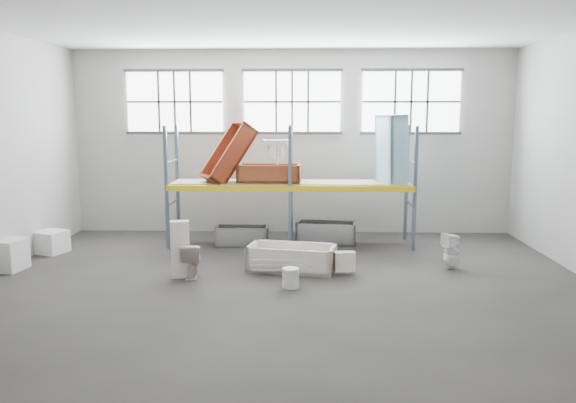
{
  "coord_description": "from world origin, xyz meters",
  "views": [
    {
      "loc": [
        0.4,
        -10.76,
        3.3
      ],
      "look_at": [
        0.0,
        1.5,
        1.4
      ],
      "focal_mm": 35.69,
      "sensor_mm": 36.0,
      "label": 1
    }
  ],
  "objects_px": {
    "cistern_tall": "(180,249)",
    "steel_tub_right": "(326,233)",
    "rust_tub_flat": "(269,173)",
    "carton_near": "(5,255)",
    "bucket": "(291,278)",
    "toilet_beige": "(191,260)",
    "bathtub_beige": "(292,258)",
    "blue_tub_upright": "(392,150)",
    "steel_tub_left": "(242,236)",
    "toilet_white": "(452,251)"
  },
  "relations": [
    {
      "from": "bucket",
      "to": "bathtub_beige",
      "type": "bearing_deg",
      "value": 90.43
    },
    {
      "from": "toilet_beige",
      "to": "toilet_white",
      "type": "bearing_deg",
      "value": -176.88
    },
    {
      "from": "steel_tub_right",
      "to": "rust_tub_flat",
      "type": "bearing_deg",
      "value": -171.44
    },
    {
      "from": "rust_tub_flat",
      "to": "carton_near",
      "type": "xyz_separation_m",
      "value": [
        -5.47,
        -2.53,
        -1.49
      ]
    },
    {
      "from": "steel_tub_right",
      "to": "cistern_tall",
      "type": "bearing_deg",
      "value": -134.12
    },
    {
      "from": "blue_tub_upright",
      "to": "toilet_beige",
      "type": "bearing_deg",
      "value": -145.94
    },
    {
      "from": "cistern_tall",
      "to": "bucket",
      "type": "distance_m",
      "value": 2.37
    },
    {
      "from": "bathtub_beige",
      "to": "steel_tub_left",
      "type": "xyz_separation_m",
      "value": [
        -1.31,
        2.27,
        -0.02
      ]
    },
    {
      "from": "rust_tub_flat",
      "to": "bucket",
      "type": "bearing_deg",
      "value": -79.98
    },
    {
      "from": "bathtub_beige",
      "to": "cistern_tall",
      "type": "xyz_separation_m",
      "value": [
        -2.24,
        -0.58,
        0.31
      ]
    },
    {
      "from": "cistern_tall",
      "to": "steel_tub_right",
      "type": "relative_size",
      "value": 0.77
    },
    {
      "from": "bucket",
      "to": "carton_near",
      "type": "bearing_deg",
      "value": 170.26
    },
    {
      "from": "bucket",
      "to": "steel_tub_right",
      "type": "bearing_deg",
      "value": 77.97
    },
    {
      "from": "bathtub_beige",
      "to": "blue_tub_upright",
      "type": "xyz_separation_m",
      "value": [
        2.4,
        2.45,
        2.13
      ]
    },
    {
      "from": "blue_tub_upright",
      "to": "carton_near",
      "type": "bearing_deg",
      "value": -162.88
    },
    {
      "from": "cistern_tall",
      "to": "carton_near",
      "type": "relative_size",
      "value": 1.49
    },
    {
      "from": "toilet_white",
      "to": "bucket",
      "type": "height_order",
      "value": "toilet_white"
    },
    {
      "from": "steel_tub_left",
      "to": "rust_tub_flat",
      "type": "distance_m",
      "value": 1.72
    },
    {
      "from": "cistern_tall",
      "to": "steel_tub_right",
      "type": "bearing_deg",
      "value": 35.58
    },
    {
      "from": "toilet_white",
      "to": "bathtub_beige",
      "type": "bearing_deg",
      "value": -108.95
    },
    {
      "from": "steel_tub_left",
      "to": "bucket",
      "type": "height_order",
      "value": "steel_tub_left"
    },
    {
      "from": "toilet_beige",
      "to": "steel_tub_left",
      "type": "height_order",
      "value": "toilet_beige"
    },
    {
      "from": "steel_tub_left",
      "to": "toilet_white",
      "type": "bearing_deg",
      "value": -23.58
    },
    {
      "from": "toilet_beige",
      "to": "steel_tub_left",
      "type": "distance_m",
      "value": 2.91
    },
    {
      "from": "toilet_white",
      "to": "bucket",
      "type": "distance_m",
      "value": 3.7
    },
    {
      "from": "cistern_tall",
      "to": "carton_near",
      "type": "bearing_deg",
      "value": 163.66
    },
    {
      "from": "toilet_white",
      "to": "steel_tub_left",
      "type": "xyz_separation_m",
      "value": [
        -4.72,
        2.06,
        -0.15
      ]
    },
    {
      "from": "steel_tub_left",
      "to": "carton_near",
      "type": "height_order",
      "value": "carton_near"
    },
    {
      "from": "blue_tub_upright",
      "to": "toilet_white",
      "type": "bearing_deg",
      "value": -65.68
    },
    {
      "from": "toilet_white",
      "to": "carton_near",
      "type": "height_order",
      "value": "toilet_white"
    },
    {
      "from": "cistern_tall",
      "to": "steel_tub_right",
      "type": "distance_m",
      "value": 4.41
    },
    {
      "from": "toilet_white",
      "to": "blue_tub_upright",
      "type": "height_order",
      "value": "blue_tub_upright"
    },
    {
      "from": "carton_near",
      "to": "steel_tub_left",
      "type": "bearing_deg",
      "value": 27.07
    },
    {
      "from": "bathtub_beige",
      "to": "steel_tub_right",
      "type": "bearing_deg",
      "value": 83.13
    },
    {
      "from": "cistern_tall",
      "to": "bucket",
      "type": "xyz_separation_m",
      "value": [
        2.25,
        -0.64,
        -0.39
      ]
    },
    {
      "from": "toilet_beige",
      "to": "carton_near",
      "type": "height_order",
      "value": "toilet_beige"
    },
    {
      "from": "steel_tub_left",
      "to": "cistern_tall",
      "type": "bearing_deg",
      "value": -108.04
    },
    {
      "from": "toilet_beige",
      "to": "bucket",
      "type": "height_order",
      "value": "toilet_beige"
    },
    {
      "from": "blue_tub_upright",
      "to": "bucket",
      "type": "relative_size",
      "value": 4.58
    },
    {
      "from": "steel_tub_left",
      "to": "bucket",
      "type": "relative_size",
      "value": 3.53
    },
    {
      "from": "cistern_tall",
      "to": "steel_tub_left",
      "type": "distance_m",
      "value": 3.02
    },
    {
      "from": "bathtub_beige",
      "to": "bucket",
      "type": "xyz_separation_m",
      "value": [
        0.01,
        -1.22,
        -0.08
      ]
    },
    {
      "from": "steel_tub_right",
      "to": "toilet_white",
      "type": "bearing_deg",
      "value": -42.39
    },
    {
      "from": "toilet_beige",
      "to": "blue_tub_upright",
      "type": "relative_size",
      "value": 0.4
    },
    {
      "from": "toilet_beige",
      "to": "steel_tub_right",
      "type": "xyz_separation_m",
      "value": [
        2.84,
        3.12,
        -0.07
      ]
    },
    {
      "from": "rust_tub_flat",
      "to": "steel_tub_left",
      "type": "bearing_deg",
      "value": -172.74
    },
    {
      "from": "bathtub_beige",
      "to": "toilet_white",
      "type": "xyz_separation_m",
      "value": [
        3.41,
        0.21,
        0.13
      ]
    },
    {
      "from": "toilet_beige",
      "to": "carton_near",
      "type": "distance_m",
      "value": 4.09
    },
    {
      "from": "bathtub_beige",
      "to": "steel_tub_left",
      "type": "distance_m",
      "value": 2.62
    },
    {
      "from": "bathtub_beige",
      "to": "blue_tub_upright",
      "type": "height_order",
      "value": "blue_tub_upright"
    }
  ]
}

